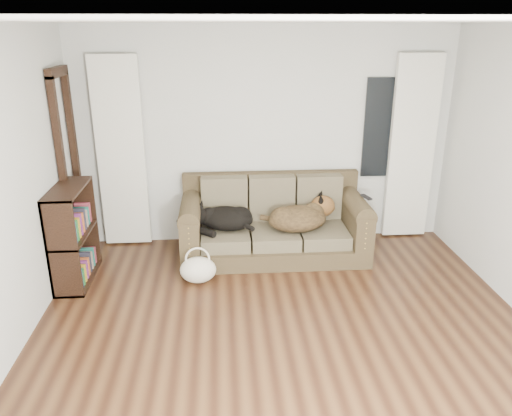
{
  "coord_description": "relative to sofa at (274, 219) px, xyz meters",
  "views": [
    {
      "loc": [
        -0.53,
        -3.39,
        2.59
      ],
      "look_at": [
        -0.17,
        1.6,
        0.73
      ],
      "focal_mm": 35.0,
      "sensor_mm": 36.0,
      "label": 1
    }
  ],
  "objects": [
    {
      "name": "floor",
      "position": [
        -0.07,
        -1.97,
        -0.45
      ],
      "size": [
        5.0,
        5.0,
        0.0
      ],
      "primitive_type": "plane",
      "color": "black",
      "rests_on": "ground"
    },
    {
      "name": "ceiling",
      "position": [
        -0.07,
        -1.97,
        2.15
      ],
      "size": [
        5.0,
        5.0,
        0.0
      ],
      "primitive_type": "plane",
      "color": "white",
      "rests_on": "ground"
    },
    {
      "name": "wall_back",
      "position": [
        -0.07,
        0.53,
        0.85
      ],
      "size": [
        4.5,
        0.04,
        2.6
      ],
      "primitive_type": "cube",
      "color": "#BABDB8",
      "rests_on": "ground"
    },
    {
      "name": "curtain_left",
      "position": [
        -1.77,
        0.45,
        0.7
      ],
      "size": [
        0.55,
        0.08,
        2.25
      ],
      "primitive_type": "cube",
      "color": "silver",
      "rests_on": "ground"
    },
    {
      "name": "curtain_right",
      "position": [
        1.73,
        0.45,
        0.7
      ],
      "size": [
        0.55,
        0.08,
        2.25
      ],
      "primitive_type": "cube",
      "color": "silver",
      "rests_on": "ground"
    },
    {
      "name": "window_pane",
      "position": [
        1.38,
        0.5,
        0.95
      ],
      "size": [
        0.5,
        0.03,
        1.2
      ],
      "primitive_type": "cube",
      "color": "black",
      "rests_on": "wall_back"
    },
    {
      "name": "door_casing",
      "position": [
        -2.27,
        0.07,
        0.6
      ],
      "size": [
        0.07,
        0.6,
        2.1
      ],
      "primitive_type": "cube",
      "color": "black",
      "rests_on": "ground"
    },
    {
      "name": "sofa",
      "position": [
        0.0,
        0.0,
        0.0
      ],
      "size": [
        2.13,
        0.92,
        0.87
      ],
      "primitive_type": "cube",
      "color": "black",
      "rests_on": "floor"
    },
    {
      "name": "dog_black_lab",
      "position": [
        -0.59,
        -0.01,
        0.03
      ],
      "size": [
        0.72,
        0.59,
        0.27
      ],
      "primitive_type": "ellipsoid",
      "rotation": [
        0.0,
        0.0,
        -0.27
      ],
      "color": "black",
      "rests_on": "sofa"
    },
    {
      "name": "dog_shepherd",
      "position": [
        0.3,
        -0.07,
        0.04
      ],
      "size": [
        0.77,
        0.59,
        0.31
      ],
      "primitive_type": "ellipsoid",
      "rotation": [
        0.0,
        0.0,
        3.28
      ],
      "color": "black",
      "rests_on": "sofa"
    },
    {
      "name": "tv_remote",
      "position": [
        1.05,
        -0.1,
        0.28
      ],
      "size": [
        0.09,
        0.17,
        0.02
      ],
      "primitive_type": "cube",
      "rotation": [
        0.0,
        0.0,
        0.27
      ],
      "color": "black",
      "rests_on": "sofa"
    },
    {
      "name": "tote_bag",
      "position": [
        -0.87,
        -0.62,
        -0.29
      ],
      "size": [
        0.47,
        0.42,
        0.28
      ],
      "primitive_type": "ellipsoid",
      "rotation": [
        0.0,
        0.0,
        -0.39
      ],
      "color": "beige",
      "rests_on": "floor"
    },
    {
      "name": "bookshelf",
      "position": [
        -2.16,
        -0.46,
        0.05
      ],
      "size": [
        0.31,
        0.83,
        1.03
      ],
      "primitive_type": "cube",
      "rotation": [
        0.0,
        0.0,
        -0.0
      ],
      "color": "black",
      "rests_on": "floor"
    }
  ]
}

